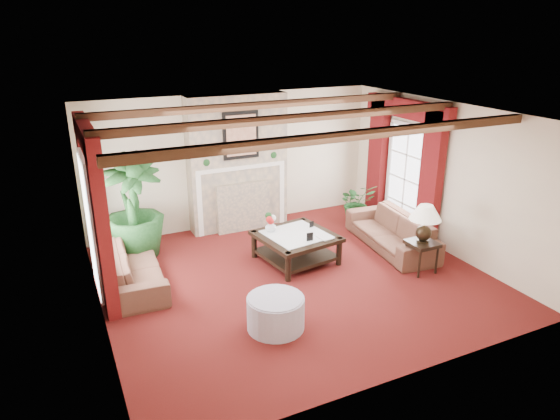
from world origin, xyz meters
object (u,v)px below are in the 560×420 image
sofa_left (135,262)px  coffee_table (296,248)px  side_table (421,256)px  ottoman (276,313)px  sofa_right (392,226)px  potted_palm (135,230)px

sofa_left → coffee_table: sofa_left is taller
coffee_table → side_table: 2.13m
sofa_left → ottoman: sofa_left is taller
coffee_table → ottoman: coffee_table is taller
coffee_table → ottoman: (-1.20, -1.75, -0.02)m
sofa_left → sofa_right: bearing=-93.8°
potted_palm → ottoman: bearing=-67.3°
potted_palm → ottoman: (1.30, -3.12, -0.29)m
ottoman → coffee_table: bearing=55.5°
sofa_right → potted_palm: potted_palm is taller
ottoman → side_table: bearing=9.7°
ottoman → sofa_left: bearing=125.5°
sofa_right → side_table: size_ratio=4.08×
potted_palm → coffee_table: potted_palm is taller
potted_palm → ottoman: 3.40m
coffee_table → ottoman: 2.12m
side_table → ottoman: 2.97m
side_table → ottoman: side_table is taller
sofa_left → side_table: bearing=-106.6°
sofa_right → side_table: bearing=-2.8°
sofa_left → sofa_right: size_ratio=0.91×
sofa_left → potted_palm: (0.19, 1.02, 0.14)m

